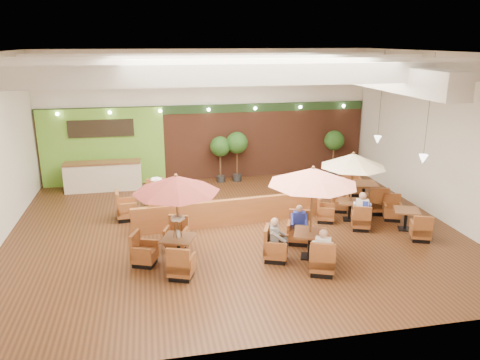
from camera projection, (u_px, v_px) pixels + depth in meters
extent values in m
plane|color=#381E0F|center=(234.00, 230.00, 15.02)|extent=(14.00, 14.00, 0.00)
cube|color=silver|center=(208.00, 116.00, 19.86)|extent=(14.00, 0.04, 5.50)
cube|color=silver|center=(293.00, 216.00, 8.59)|extent=(14.00, 0.04, 5.50)
cube|color=silver|center=(440.00, 137.00, 15.53)|extent=(0.04, 12.00, 5.50)
cube|color=white|center=(233.00, 52.00, 13.43)|extent=(14.00, 12.00, 0.04)
cube|color=brown|center=(209.00, 143.00, 20.14)|extent=(13.90, 0.10, 3.20)
cube|color=#1E3819|center=(208.00, 109.00, 19.71)|extent=(13.90, 0.12, 0.35)
cube|color=#6BAE32|center=(103.00, 147.00, 19.26)|extent=(5.00, 0.08, 3.20)
cube|color=black|center=(101.00, 128.00, 18.95)|extent=(2.60, 0.08, 0.70)
cube|color=white|center=(346.00, 71.00, 14.25)|extent=(0.60, 11.00, 0.60)
cube|color=white|center=(268.00, 75.00, 9.78)|extent=(13.60, 0.12, 0.45)
cube|color=white|center=(242.00, 67.00, 12.31)|extent=(13.60, 0.12, 0.45)
cube|color=white|center=(226.00, 63.00, 14.76)|extent=(13.60, 0.12, 0.45)
cube|color=white|center=(214.00, 59.00, 17.29)|extent=(13.60, 0.12, 0.45)
cylinder|color=black|center=(429.00, 107.00, 14.04)|extent=(0.01, 0.01, 3.20)
cone|color=white|center=(423.00, 159.00, 14.50)|extent=(0.28, 0.28, 0.28)
cylinder|color=black|center=(381.00, 96.00, 16.86)|extent=(0.01, 0.01, 3.20)
cone|color=white|center=(377.00, 140.00, 17.32)|extent=(0.28, 0.28, 0.28)
sphere|color=#FFEAC6|center=(57.00, 114.00, 18.37)|extent=(0.14, 0.14, 0.14)
sphere|color=#FFEAC6|center=(110.00, 112.00, 18.75)|extent=(0.14, 0.14, 0.14)
sphere|color=#FFEAC6|center=(160.00, 111.00, 19.12)|extent=(0.14, 0.14, 0.14)
sphere|color=#FFEAC6|center=(209.00, 110.00, 19.49)|extent=(0.14, 0.14, 0.14)
sphere|color=#FFEAC6|center=(255.00, 108.00, 19.87)|extent=(0.14, 0.14, 0.14)
sphere|color=#FFEAC6|center=(300.00, 107.00, 20.24)|extent=(0.14, 0.14, 0.14)
sphere|color=#FFEAC6|center=(344.00, 106.00, 20.61)|extent=(0.14, 0.14, 0.14)
cube|color=beige|center=(104.00, 177.00, 18.83)|extent=(3.00, 0.70, 1.10)
cube|color=brown|center=(102.00, 162.00, 18.66)|extent=(3.00, 0.75, 0.06)
cube|color=brown|center=(230.00, 212.00, 15.28)|extent=(6.34, 0.75, 0.88)
cube|color=brown|center=(178.00, 238.00, 12.65)|extent=(1.06, 1.06, 0.06)
cylinder|color=black|center=(179.00, 250.00, 12.75)|extent=(0.10, 0.10, 0.64)
cube|color=black|center=(179.00, 261.00, 12.84)|extent=(0.56, 0.56, 0.04)
cube|color=brown|center=(181.00, 267.00, 11.90)|extent=(0.78, 0.78, 0.31)
cube|color=brown|center=(185.00, 261.00, 11.61)|extent=(0.60, 0.30, 0.68)
cube|color=brown|center=(171.00, 260.00, 11.89)|extent=(0.26, 0.53, 0.27)
cube|color=brown|center=(192.00, 261.00, 11.80)|extent=(0.26, 0.53, 0.27)
cube|color=black|center=(182.00, 275.00, 11.96)|extent=(0.69, 0.69, 0.14)
cube|color=brown|center=(177.00, 239.00, 13.63)|extent=(0.78, 0.78, 0.31)
cube|color=brown|center=(173.00, 226.00, 13.75)|extent=(0.60, 0.30, 0.68)
cube|color=brown|center=(186.00, 233.00, 13.53)|extent=(0.26, 0.53, 0.27)
cube|color=brown|center=(167.00, 232.00, 13.62)|extent=(0.26, 0.53, 0.27)
cube|color=black|center=(177.00, 246.00, 13.69)|extent=(0.69, 0.69, 0.14)
cube|color=brown|center=(145.00, 255.00, 12.59)|extent=(0.78, 0.78, 0.31)
cube|color=brown|center=(153.00, 243.00, 12.64)|extent=(0.30, 0.60, 0.68)
cube|color=brown|center=(148.00, 244.00, 12.80)|extent=(0.53, 0.26, 0.27)
cube|color=brown|center=(140.00, 253.00, 12.27)|extent=(0.53, 0.26, 0.27)
cube|color=black|center=(145.00, 262.00, 12.66)|extent=(0.69, 0.69, 0.14)
cylinder|color=brown|center=(178.00, 221.00, 12.50)|extent=(0.06, 0.06, 2.42)
cone|color=maroon|center=(176.00, 184.00, 12.20)|extent=(2.33, 2.33, 0.45)
sphere|color=brown|center=(176.00, 175.00, 12.14)|extent=(0.10, 0.10, 0.10)
cylinder|color=silver|center=(178.00, 234.00, 12.61)|extent=(0.10, 0.10, 0.22)
cube|color=brown|center=(310.00, 233.00, 12.90)|extent=(1.13, 1.13, 0.06)
cylinder|color=black|center=(310.00, 245.00, 13.01)|extent=(0.10, 0.10, 0.67)
cube|color=black|center=(309.00, 256.00, 13.11)|extent=(0.60, 0.60, 0.04)
cube|color=brown|center=(322.00, 263.00, 12.11)|extent=(0.82, 0.82, 0.33)
cube|color=brown|center=(330.00, 256.00, 11.81)|extent=(0.63, 0.33, 0.72)
cube|color=brown|center=(311.00, 255.00, 12.10)|extent=(0.28, 0.55, 0.29)
cube|color=brown|center=(334.00, 256.00, 12.01)|extent=(0.28, 0.55, 0.29)
cube|color=black|center=(322.00, 271.00, 12.18)|extent=(0.73, 0.73, 0.14)
cube|color=brown|center=(299.00, 234.00, 13.94)|extent=(0.82, 0.82, 0.33)
cube|color=brown|center=(293.00, 221.00, 14.06)|extent=(0.63, 0.33, 0.72)
cube|color=brown|center=(309.00, 228.00, 13.83)|extent=(0.28, 0.55, 0.29)
cube|color=brown|center=(289.00, 227.00, 13.93)|extent=(0.28, 0.55, 0.29)
cube|color=black|center=(298.00, 241.00, 14.01)|extent=(0.73, 0.73, 0.14)
cube|color=brown|center=(276.00, 250.00, 12.84)|extent=(0.82, 0.82, 0.33)
cube|color=brown|center=(284.00, 238.00, 12.89)|extent=(0.33, 0.63, 0.72)
cube|color=brown|center=(277.00, 239.00, 13.06)|extent=(0.55, 0.28, 0.29)
cube|color=brown|center=(275.00, 248.00, 12.51)|extent=(0.55, 0.28, 0.29)
cube|color=black|center=(276.00, 258.00, 12.91)|extent=(0.73, 0.73, 0.14)
cylinder|color=brown|center=(311.00, 215.00, 12.75)|extent=(0.06, 0.06, 2.56)
cone|color=#DC7B6A|center=(313.00, 176.00, 12.43)|extent=(2.45, 2.45, 0.45)
sphere|color=brown|center=(313.00, 168.00, 12.36)|extent=(0.10, 0.10, 0.10)
cube|color=brown|center=(350.00, 202.00, 15.65)|extent=(0.99, 0.99, 0.05)
cylinder|color=black|center=(350.00, 210.00, 15.74)|extent=(0.09, 0.09, 0.60)
cube|color=black|center=(349.00, 219.00, 15.83)|extent=(0.52, 0.52, 0.04)
cube|color=brown|center=(361.00, 222.00, 14.95)|extent=(0.72, 0.72, 0.29)
cube|color=brown|center=(367.00, 216.00, 14.68)|extent=(0.56, 0.28, 0.63)
cube|color=brown|center=(353.00, 216.00, 14.93)|extent=(0.24, 0.49, 0.25)
cube|color=brown|center=(370.00, 217.00, 14.85)|extent=(0.24, 0.49, 0.25)
cube|color=black|center=(360.00, 228.00, 15.01)|extent=(0.64, 0.64, 0.13)
cube|color=brown|center=(339.00, 204.00, 16.56)|extent=(0.72, 0.72, 0.29)
cube|color=brown|center=(335.00, 195.00, 16.68)|extent=(0.56, 0.28, 0.63)
cube|color=brown|center=(347.00, 199.00, 16.47)|extent=(0.24, 0.49, 0.25)
cube|color=brown|center=(332.00, 199.00, 16.55)|extent=(0.24, 0.49, 0.25)
cube|color=black|center=(339.00, 209.00, 16.62)|extent=(0.64, 0.64, 0.13)
cube|color=brown|center=(325.00, 214.00, 15.59)|extent=(0.72, 0.72, 0.29)
cube|color=brown|center=(331.00, 205.00, 15.63)|extent=(0.28, 0.56, 0.63)
cube|color=brown|center=(326.00, 206.00, 15.79)|extent=(0.49, 0.24, 0.25)
cube|color=brown|center=(326.00, 212.00, 15.29)|extent=(0.49, 0.24, 0.25)
cube|color=black|center=(325.00, 220.00, 15.65)|extent=(0.64, 0.64, 0.13)
cylinder|color=brown|center=(351.00, 188.00, 15.51)|extent=(0.06, 0.06, 2.27)
cone|color=beige|center=(353.00, 160.00, 15.23)|extent=(2.18, 2.18, 0.45)
sphere|color=brown|center=(354.00, 153.00, 15.17)|extent=(0.10, 0.10, 0.10)
cube|color=brown|center=(157.00, 196.00, 15.81)|extent=(1.00, 1.00, 0.06)
cylinder|color=black|center=(157.00, 207.00, 15.92)|extent=(0.11, 0.11, 0.71)
cube|color=black|center=(158.00, 217.00, 16.03)|extent=(0.53, 0.53, 0.04)
cube|color=brown|center=(159.00, 220.00, 14.98)|extent=(0.73, 0.73, 0.34)
cube|color=brown|center=(157.00, 213.00, 14.62)|extent=(0.67, 0.17, 0.75)
cube|color=brown|center=(148.00, 214.00, 14.83)|extent=(0.14, 0.60, 0.30)
cube|color=brown|center=(168.00, 212.00, 15.00)|extent=(0.14, 0.60, 0.30)
cube|color=black|center=(159.00, 227.00, 15.05)|extent=(0.65, 0.65, 0.15)
cube|color=brown|center=(157.00, 199.00, 16.90)|extent=(0.73, 0.73, 0.34)
cube|color=brown|center=(157.00, 188.00, 17.08)|extent=(0.67, 0.17, 0.75)
cube|color=brown|center=(165.00, 193.00, 16.93)|extent=(0.14, 0.60, 0.30)
cube|color=brown|center=(148.00, 194.00, 16.75)|extent=(0.14, 0.60, 0.30)
cube|color=black|center=(157.00, 206.00, 16.97)|extent=(0.65, 0.65, 0.15)
cube|color=brown|center=(127.00, 211.00, 15.75)|extent=(0.73, 0.73, 0.34)
cube|color=brown|center=(135.00, 201.00, 15.68)|extent=(0.17, 0.67, 0.75)
cube|color=brown|center=(126.00, 202.00, 15.97)|extent=(0.60, 0.14, 0.30)
cube|color=brown|center=(127.00, 208.00, 15.40)|extent=(0.60, 0.14, 0.30)
cube|color=black|center=(127.00, 218.00, 15.82)|extent=(0.65, 0.65, 0.15)
cylinder|color=silver|center=(157.00, 192.00, 15.77)|extent=(0.10, 0.10, 0.22)
cube|color=brown|center=(407.00, 210.00, 14.85)|extent=(1.00, 1.00, 0.05)
cylinder|color=black|center=(406.00, 220.00, 14.94)|extent=(0.09, 0.09, 0.60)
cube|color=black|center=(405.00, 229.00, 15.03)|extent=(0.53, 0.53, 0.04)
cube|color=brown|center=(420.00, 232.00, 14.15)|extent=(0.73, 0.73, 0.29)
cube|color=brown|center=(428.00, 226.00, 13.89)|extent=(0.55, 0.29, 0.63)
cube|color=brown|center=(412.00, 226.00, 14.15)|extent=(0.25, 0.49, 0.25)
cube|color=brown|center=(430.00, 227.00, 14.06)|extent=(0.25, 0.49, 0.25)
cube|color=black|center=(420.00, 238.00, 14.21)|extent=(0.65, 0.65, 0.13)
cube|color=brown|center=(392.00, 212.00, 15.77)|extent=(0.73, 0.73, 0.29)
cube|color=brown|center=(387.00, 203.00, 15.88)|extent=(0.55, 0.29, 0.63)
cube|color=brown|center=(401.00, 208.00, 15.67)|extent=(0.25, 0.49, 0.25)
cube|color=brown|center=(384.00, 207.00, 15.76)|extent=(0.25, 0.49, 0.25)
cube|color=black|center=(391.00, 218.00, 15.83)|extent=(0.65, 0.65, 0.13)
cube|color=brown|center=(364.00, 184.00, 17.16)|extent=(1.09, 1.09, 0.06)
cylinder|color=black|center=(363.00, 194.00, 17.27)|extent=(0.11, 0.11, 0.71)
cube|color=black|center=(363.00, 203.00, 17.38)|extent=(0.57, 0.57, 0.04)
cube|color=brown|center=(376.00, 205.00, 16.34)|extent=(0.79, 0.79, 0.34)
cube|color=brown|center=(382.00, 198.00, 16.00)|extent=(0.67, 0.25, 0.75)
cube|color=brown|center=(368.00, 199.00, 16.28)|extent=(0.21, 0.59, 0.30)
cube|color=brown|center=(386.00, 199.00, 16.27)|extent=(0.21, 0.59, 0.30)
cube|color=black|center=(376.00, 211.00, 16.41)|extent=(0.70, 0.70, 0.15)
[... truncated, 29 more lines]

